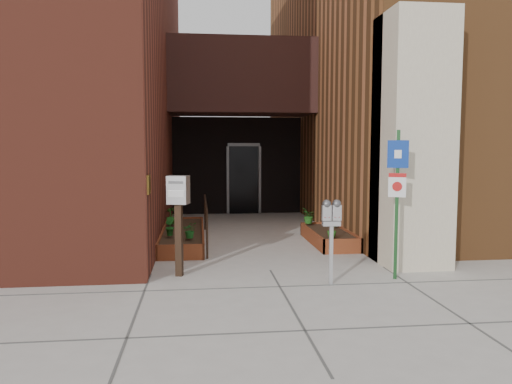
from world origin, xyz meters
name	(u,v)px	position (x,y,z in m)	size (l,w,h in m)	color
ground	(270,270)	(0.00, 0.00, 0.00)	(80.00, 80.00, 0.00)	#9E9991
architecture	(232,49)	(-0.18, 6.89, 4.98)	(20.00, 14.60, 10.00)	maroon
planter_left	(183,236)	(-1.55, 2.70, 0.13)	(0.90, 3.60, 0.30)	brown
planter_right	(329,237)	(1.60, 2.20, 0.13)	(0.80, 2.20, 0.30)	brown
handrail	(206,208)	(-1.05, 2.65, 0.75)	(0.04, 3.34, 0.90)	black
parking_meter	(331,219)	(0.80, -0.93, 1.01)	(0.29, 0.14, 1.30)	#B8B7BA
sign_post	(397,188)	(1.89, -0.77, 1.45)	(0.30, 0.15, 2.36)	#163E1A
payment_dropbox	(178,204)	(-1.52, -0.18, 1.18)	(0.38, 0.32, 1.64)	black
shrub_left_a	(190,230)	(-1.37, 1.54, 0.46)	(0.29, 0.29, 0.32)	#1B601F
shrub_left_b	(169,226)	(-1.80, 1.88, 0.49)	(0.21, 0.21, 0.38)	#1B5F1C
shrub_left_c	(171,216)	(-1.85, 3.36, 0.50)	(0.22, 0.22, 0.40)	#255017
shrub_left_d	(178,213)	(-1.71, 4.08, 0.47)	(0.17, 0.17, 0.33)	#1A5D1F
shrub_right_a	(332,229)	(1.42, 1.30, 0.46)	(0.18, 0.18, 0.32)	#26621C
shrub_right_b	(336,219)	(1.85, 2.57, 0.48)	(0.19, 0.19, 0.37)	#225016
shrub_right_c	(309,216)	(1.35, 3.07, 0.49)	(0.34, 0.34, 0.37)	#22611B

